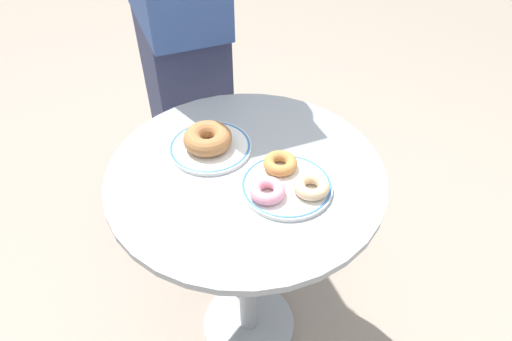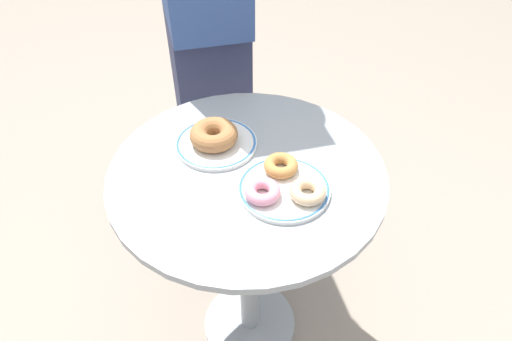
{
  "view_description": "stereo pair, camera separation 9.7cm",
  "coord_description": "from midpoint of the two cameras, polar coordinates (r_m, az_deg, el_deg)",
  "views": [
    {
      "loc": [
        0.26,
        -0.69,
        1.38
      ],
      "look_at": [
        0.03,
        -0.01,
        0.73
      ],
      "focal_mm": 30.76,
      "sensor_mm": 36.0,
      "label": 1
    },
    {
      "loc": [
        0.35,
        -0.65,
        1.38
      ],
      "look_at": [
        0.03,
        -0.01,
        0.73
      ],
      "focal_mm": 30.76,
      "sensor_mm": 36.0,
      "label": 2
    }
  ],
  "objects": [
    {
      "name": "donut_cinnamon",
      "position": [
        1.04,
        -8.98,
        4.04
      ],
      "size": [
        0.13,
        0.13,
        0.04
      ],
      "primitive_type": "torus",
      "rotation": [
        0.0,
        0.0,
        3.3
      ],
      "color": "#A36B3D",
      "rests_on": "plate_left"
    },
    {
      "name": "plate_right",
      "position": [
        0.95,
        1.1,
        -2.12
      ],
      "size": [
        0.2,
        0.2,
        0.01
      ],
      "color": "white",
      "rests_on": "cafe_table"
    },
    {
      "name": "donut_glazed",
      "position": [
        0.92,
        4.25,
        -2.21
      ],
      "size": [
        0.1,
        0.1,
        0.03
      ],
      "primitive_type": "torus",
      "rotation": [
        0.0,
        0.0,
        1.97
      ],
      "color": "#E0B789",
      "rests_on": "plate_right"
    },
    {
      "name": "cafe_table",
      "position": [
        1.14,
        -3.63,
        -7.56
      ],
      "size": [
        0.64,
        0.64,
        0.71
      ],
      "color": "#999EA3",
      "rests_on": "ground"
    },
    {
      "name": "ground_plane",
      "position": [
        1.58,
        -2.78,
        -19.77
      ],
      "size": [
        7.0,
        7.0,
        0.02
      ],
      "primitive_type": "cube",
      "color": "gray"
    },
    {
      "name": "donut_old_fashioned",
      "position": [
        0.97,
        0.33,
        0.83
      ],
      "size": [
        0.11,
        0.11,
        0.03
      ],
      "primitive_type": "torus",
      "rotation": [
        0.0,
        0.0,
        5.33
      ],
      "color": "#BC7F42",
      "rests_on": "plate_right"
    },
    {
      "name": "person_figure",
      "position": [
        1.39,
        -12.27,
        18.62
      ],
      "size": [
        0.43,
        0.44,
        1.69
      ],
      "color": "#2D3351",
      "rests_on": "ground"
    },
    {
      "name": "donut_pink_frosted",
      "position": [
        0.91,
        -1.57,
        -2.76
      ],
      "size": [
        0.08,
        0.08,
        0.03
      ],
      "primitive_type": "torus",
      "rotation": [
        0.0,
        0.0,
        1.48
      ],
      "color": "pink",
      "rests_on": "plate_right"
    },
    {
      "name": "plate_left",
      "position": [
        1.06,
        -8.59,
        2.95
      ],
      "size": [
        0.2,
        0.2,
        0.01
      ],
      "color": "white",
      "rests_on": "cafe_table"
    }
  ]
}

